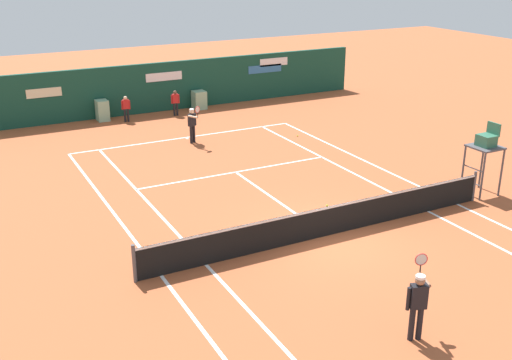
{
  "coord_description": "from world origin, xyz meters",
  "views": [
    {
      "loc": [
        -9.77,
        -14.04,
        8.18
      ],
      "look_at": [
        -0.68,
        3.37,
        0.8
      ],
      "focal_mm": 43.35,
      "sensor_mm": 36.0,
      "label": 1
    }
  ],
  "objects_px": {
    "tennis_ball_by_sideline": "(344,207)",
    "ball_kid_right_post": "(175,101)",
    "tennis_ball_mid_court": "(297,136)",
    "umpire_chair": "(486,146)",
    "tennis_ball_near_service_line": "(327,206)",
    "player_near_side": "(418,300)",
    "player_on_baseline": "(192,122)",
    "ball_kid_left_post": "(126,107)"
  },
  "relations": [
    {
      "from": "tennis_ball_by_sideline",
      "to": "ball_kid_right_post",
      "type": "bearing_deg",
      "value": 92.69
    },
    {
      "from": "ball_kid_right_post",
      "to": "tennis_ball_mid_court",
      "type": "height_order",
      "value": "ball_kid_right_post"
    },
    {
      "from": "umpire_chair",
      "to": "tennis_ball_near_service_line",
      "type": "distance_m",
      "value": 5.92
    },
    {
      "from": "player_near_side",
      "to": "tennis_ball_by_sideline",
      "type": "distance_m",
      "value": 7.5
    },
    {
      "from": "umpire_chair",
      "to": "player_on_baseline",
      "type": "xyz_separation_m",
      "value": [
        -6.72,
        10.41,
        -0.81
      ]
    },
    {
      "from": "tennis_ball_mid_court",
      "to": "player_on_baseline",
      "type": "bearing_deg",
      "value": 164.45
    },
    {
      "from": "ball_kid_left_post",
      "to": "tennis_ball_mid_court",
      "type": "height_order",
      "value": "ball_kid_left_post"
    },
    {
      "from": "umpire_chair",
      "to": "player_near_side",
      "type": "bearing_deg",
      "value": 125.56
    },
    {
      "from": "player_on_baseline",
      "to": "tennis_ball_mid_court",
      "type": "distance_m",
      "value": 4.94
    },
    {
      "from": "ball_kid_right_post",
      "to": "tennis_ball_by_sideline",
      "type": "distance_m",
      "value": 14.17
    },
    {
      "from": "player_on_baseline",
      "to": "ball_kid_left_post",
      "type": "distance_m",
      "value": 5.15
    },
    {
      "from": "player_on_baseline",
      "to": "tennis_ball_mid_court",
      "type": "bearing_deg",
      "value": 137.3
    },
    {
      "from": "player_near_side",
      "to": "ball_kid_right_post",
      "type": "height_order",
      "value": "player_near_side"
    },
    {
      "from": "umpire_chair",
      "to": "tennis_ball_by_sideline",
      "type": "distance_m",
      "value": 5.44
    },
    {
      "from": "player_on_baseline",
      "to": "tennis_ball_mid_court",
      "type": "xyz_separation_m",
      "value": [
        4.67,
        -1.3,
        -0.91
      ]
    },
    {
      "from": "umpire_chair",
      "to": "ball_kid_left_post",
      "type": "relative_size",
      "value": 1.96
    },
    {
      "from": "tennis_ball_near_service_line",
      "to": "tennis_ball_mid_court",
      "type": "relative_size",
      "value": 1.0
    },
    {
      "from": "ball_kid_left_post",
      "to": "tennis_ball_by_sideline",
      "type": "xyz_separation_m",
      "value": [
        3.28,
        -14.14,
        -0.72
      ]
    },
    {
      "from": "player_on_baseline",
      "to": "player_near_side",
      "type": "height_order",
      "value": "player_near_side"
    },
    {
      "from": "ball_kid_left_post",
      "to": "tennis_ball_by_sideline",
      "type": "height_order",
      "value": "ball_kid_left_post"
    },
    {
      "from": "ball_kid_left_post",
      "to": "tennis_ball_near_service_line",
      "type": "bearing_deg",
      "value": 110.62
    },
    {
      "from": "umpire_chair",
      "to": "player_near_side",
      "type": "xyz_separation_m",
      "value": [
        -7.94,
        -5.67,
        -0.78
      ]
    },
    {
      "from": "player_near_side",
      "to": "tennis_ball_by_sideline",
      "type": "xyz_separation_m",
      "value": [
        2.91,
        6.85,
        -0.94
      ]
    },
    {
      "from": "tennis_ball_near_service_line",
      "to": "player_near_side",
      "type": "bearing_deg",
      "value": -109.01
    },
    {
      "from": "ball_kid_right_post",
      "to": "umpire_chair",
      "type": "bearing_deg",
      "value": 118.86
    },
    {
      "from": "player_near_side",
      "to": "ball_kid_right_post",
      "type": "distance_m",
      "value": 21.1
    },
    {
      "from": "ball_kid_right_post",
      "to": "tennis_ball_near_service_line",
      "type": "relative_size",
      "value": 19.51
    },
    {
      "from": "player_on_baseline",
      "to": "tennis_ball_by_sideline",
      "type": "relative_size",
      "value": 26.46
    },
    {
      "from": "umpire_chair",
      "to": "tennis_ball_near_service_line",
      "type": "xyz_separation_m",
      "value": [
        -5.45,
        1.53,
        -1.73
      ]
    },
    {
      "from": "umpire_chair",
      "to": "player_near_side",
      "type": "distance_m",
      "value": 9.79
    },
    {
      "from": "player_near_side",
      "to": "tennis_ball_near_service_line",
      "type": "height_order",
      "value": "player_near_side"
    },
    {
      "from": "tennis_ball_by_sideline",
      "to": "player_on_baseline",
      "type": "bearing_deg",
      "value": 100.37
    },
    {
      "from": "player_on_baseline",
      "to": "ball_kid_right_post",
      "type": "relative_size",
      "value": 1.36
    },
    {
      "from": "tennis_ball_near_service_line",
      "to": "tennis_ball_mid_court",
      "type": "distance_m",
      "value": 8.31
    },
    {
      "from": "ball_kid_right_post",
      "to": "tennis_ball_near_service_line",
      "type": "distance_m",
      "value": 13.8
    },
    {
      "from": "player_near_side",
      "to": "tennis_ball_near_service_line",
      "type": "relative_size",
      "value": 27.13
    },
    {
      "from": "umpire_chair",
      "to": "tennis_ball_mid_court",
      "type": "height_order",
      "value": "umpire_chair"
    },
    {
      "from": "umpire_chair",
      "to": "player_near_side",
      "type": "relative_size",
      "value": 1.4
    },
    {
      "from": "umpire_chair",
      "to": "player_near_side",
      "type": "height_order",
      "value": "umpire_chair"
    },
    {
      "from": "player_near_side",
      "to": "tennis_ball_by_sideline",
      "type": "relative_size",
      "value": 27.13
    },
    {
      "from": "tennis_ball_by_sideline",
      "to": "tennis_ball_mid_court",
      "type": "height_order",
      "value": "same"
    },
    {
      "from": "tennis_ball_near_service_line",
      "to": "player_on_baseline",
      "type": "bearing_deg",
      "value": 98.08
    }
  ]
}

